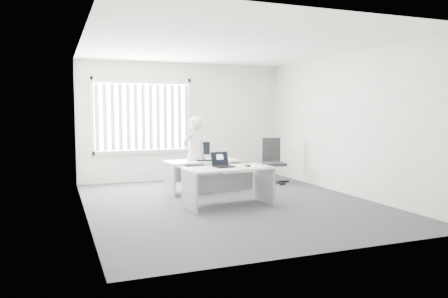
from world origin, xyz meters
name	(u,v)px	position (x,y,z in m)	size (l,w,h in m)	color
ground	(230,203)	(0.00, 0.00, 0.00)	(6.00, 6.00, 0.00)	#4A4A51
wall_back	(184,122)	(0.00, 3.00, 1.40)	(5.00, 0.02, 2.80)	silver
wall_front	(328,134)	(0.00, -3.00, 1.40)	(5.00, 0.02, 2.80)	silver
wall_left	(84,128)	(-2.50, 0.00, 1.40)	(0.02, 6.00, 2.80)	silver
wall_right	(346,124)	(2.50, 0.00, 1.40)	(0.02, 6.00, 2.80)	silver
ceiling	(230,46)	(0.00, 0.00, 2.80)	(5.00, 6.00, 0.02)	white
window	(143,116)	(-1.00, 2.96, 1.55)	(2.32, 0.06, 1.76)	silver
blinds	(143,117)	(-1.00, 2.90, 1.52)	(2.20, 0.10, 1.50)	white
desk_near	(229,178)	(-0.13, -0.25, 0.49)	(1.56, 0.84, 0.69)	silver
desk_far	(202,169)	(-0.15, 1.17, 0.48)	(1.51, 0.81, 0.66)	silver
office_chair	(273,169)	(1.74, 1.65, 0.32)	(0.66, 0.66, 1.04)	black
person	(195,154)	(-0.27, 1.28, 0.78)	(0.57, 0.37, 1.56)	silver
laptop	(224,160)	(-0.20, -0.21, 0.82)	(0.34, 0.30, 0.26)	black
paper_sheet	(250,166)	(0.27, -0.28, 0.69)	(0.31, 0.22, 0.00)	white
mouse	(248,165)	(0.21, -0.29, 0.71)	(0.07, 0.11, 0.05)	#A8A8AA
booklet	(266,167)	(0.50, -0.45, 0.69)	(0.13, 0.19, 0.01)	white
keyboard	(207,160)	(-0.09, 1.03, 0.67)	(0.40, 0.13, 0.02)	black
monitor	(202,150)	(-0.06, 1.44, 0.84)	(0.36, 0.11, 0.36)	black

